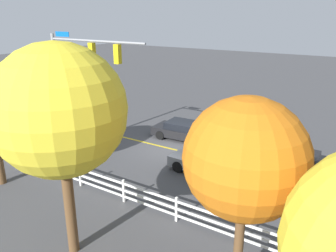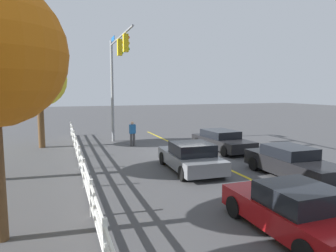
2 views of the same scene
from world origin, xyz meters
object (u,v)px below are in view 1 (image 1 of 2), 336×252
at_px(car_2, 185,131).
at_px(tree_1, 60,111).
at_px(car_1, 210,162).
at_px(car_3, 275,151).
at_px(tree_0, 245,159).
at_px(pedestrian, 100,139).

xyz_separation_m(car_2, tree_1, (-2.31, 12.43, 4.80)).
bearing_deg(car_1, car_3, -122.90).
height_order(tree_0, tree_1, tree_1).
bearing_deg(car_1, pedestrian, 11.38).
relative_size(car_1, tree_0, 0.69).
xyz_separation_m(car_1, tree_0, (-4.40, 7.17, 3.97)).
height_order(car_2, pedestrian, pedestrian).
relative_size(car_3, tree_1, 0.62).
xyz_separation_m(car_2, car_3, (-6.35, 0.25, 0.03)).
bearing_deg(pedestrian, car_3, -159.71).
distance_m(car_2, pedestrian, 6.04).
height_order(pedestrian, tree_0, tree_0).
relative_size(car_3, tree_0, 0.74).
xyz_separation_m(car_1, car_3, (-2.58, -3.61, 0.02)).
height_order(car_1, pedestrian, pedestrian).
xyz_separation_m(car_2, tree_0, (-8.17, 11.03, 3.98)).
bearing_deg(tree_0, car_3, -80.43).
distance_m(car_1, tree_0, 9.30).
distance_m(car_2, tree_1, 13.52).
xyz_separation_m(tree_0, tree_1, (5.86, 1.40, 0.81)).
relative_size(car_2, tree_1, 0.62).
xyz_separation_m(car_3, pedestrian, (9.78, 4.71, 0.27)).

